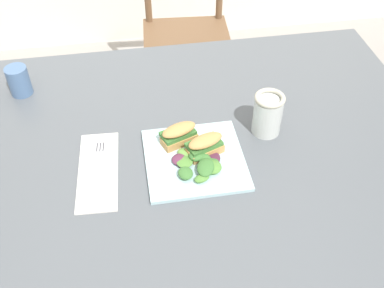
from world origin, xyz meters
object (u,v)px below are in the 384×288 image
(chair_wooden_far, at_px, (186,34))
(sandwich_half_front, at_px, (205,145))
(mason_jar_iced_tea, at_px, (267,116))
(dining_table, at_px, (185,176))
(fork_on_napkin, at_px, (99,164))
(cup_extra_side, at_px, (19,81))
(plate_lunch, at_px, (195,159))
(sandwich_half_back, at_px, (179,134))

(chair_wooden_far, distance_m, sandwich_half_front, 1.13)
(mason_jar_iced_tea, bearing_deg, dining_table, -173.17)
(fork_on_napkin, bearing_deg, dining_table, 7.91)
(cup_extra_side, bearing_deg, mason_jar_iced_tea, -22.79)
(plate_lunch, height_order, cup_extra_side, cup_extra_side)
(chair_wooden_far, bearing_deg, sandwich_half_back, -99.87)
(sandwich_half_front, distance_m, mason_jar_iced_tea, 0.19)
(plate_lunch, relative_size, sandwich_half_front, 2.40)
(plate_lunch, distance_m, mason_jar_iced_tea, 0.23)
(fork_on_napkin, xyz_separation_m, cup_extra_side, (-0.21, 0.33, 0.04))
(dining_table, distance_m, fork_on_napkin, 0.25)
(sandwich_half_front, distance_m, sandwich_half_back, 0.08)
(chair_wooden_far, height_order, sandwich_half_back, chair_wooden_far)
(sandwich_half_back, height_order, fork_on_napkin, sandwich_half_back)
(sandwich_half_back, height_order, mason_jar_iced_tea, mason_jar_iced_tea)
(fork_on_napkin, bearing_deg, sandwich_half_front, -1.97)
(dining_table, height_order, plate_lunch, plate_lunch)
(cup_extra_side, bearing_deg, fork_on_napkin, -57.21)
(dining_table, distance_m, plate_lunch, 0.13)
(mason_jar_iced_tea, height_order, cup_extra_side, mason_jar_iced_tea)
(sandwich_half_front, xyz_separation_m, cup_extra_side, (-0.48, 0.34, 0.00))
(chair_wooden_far, height_order, sandwich_half_front, chair_wooden_far)
(dining_table, distance_m, mason_jar_iced_tea, 0.28)
(plate_lunch, relative_size, cup_extra_side, 2.82)
(plate_lunch, relative_size, fork_on_napkin, 1.31)
(dining_table, xyz_separation_m, cup_extra_side, (-0.43, 0.30, 0.15))
(mason_jar_iced_tea, bearing_deg, plate_lunch, -158.98)
(chair_wooden_far, height_order, plate_lunch, chair_wooden_far)
(plate_lunch, xyz_separation_m, mason_jar_iced_tea, (0.21, 0.08, 0.05))
(chair_wooden_far, height_order, cup_extra_side, chair_wooden_far)
(chair_wooden_far, xyz_separation_m, sandwich_half_front, (-0.12, -1.07, 0.33))
(sandwich_half_back, bearing_deg, plate_lunch, -64.48)
(sandwich_half_back, xyz_separation_m, mason_jar_iced_tea, (0.24, 0.02, 0.01))
(dining_table, height_order, mason_jar_iced_tea, mason_jar_iced_tea)
(chair_wooden_far, distance_m, fork_on_napkin, 1.17)
(chair_wooden_far, relative_size, sandwich_half_front, 8.55)
(sandwich_half_front, height_order, cup_extra_side, cup_extra_side)
(dining_table, distance_m, sandwich_half_front, 0.16)
(cup_extra_side, bearing_deg, dining_table, -34.84)
(chair_wooden_far, height_order, mason_jar_iced_tea, chair_wooden_far)
(dining_table, height_order, cup_extra_side, cup_extra_side)
(sandwich_half_front, relative_size, cup_extra_side, 1.17)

